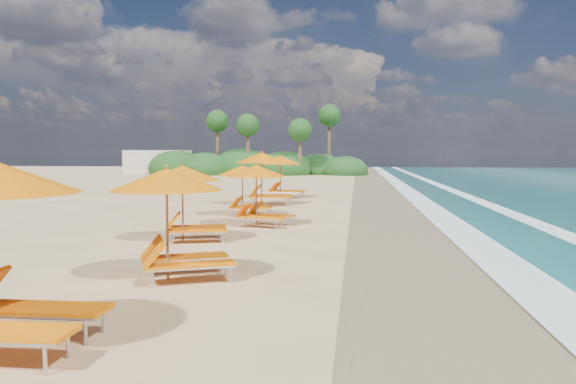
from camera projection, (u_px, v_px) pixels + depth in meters
name	position (u px, v px, depth m)	size (l,w,h in m)	color
ground	(288.00, 228.00, 18.53)	(160.00, 160.00, 0.00)	#D7B27E
wet_sand	(411.00, 230.00, 18.04)	(4.00, 160.00, 0.01)	#887451
surf_foam	(498.00, 231.00, 17.71)	(4.00, 160.00, 0.01)	white
station_1	(176.00, 215.00, 11.00)	(2.95, 2.92, 2.25)	olive
station_2	(189.00, 197.00, 15.79)	(2.76, 2.68, 2.20)	olive
station_3	(261.00, 191.00, 19.07)	(2.72, 2.66, 2.15)	olive
station_4	(246.00, 187.00, 22.25)	(2.19, 2.02, 2.05)	olive
station_5	(266.00, 175.00, 26.80)	(2.85, 2.65, 2.58)	olive
station_6	(284.00, 174.00, 30.95)	(2.75, 2.59, 2.39)	olive
treeline	(251.00, 166.00, 64.74)	(25.80, 8.80, 9.74)	#163D14
beach_building	(158.00, 162.00, 68.65)	(7.00, 5.00, 2.80)	beige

